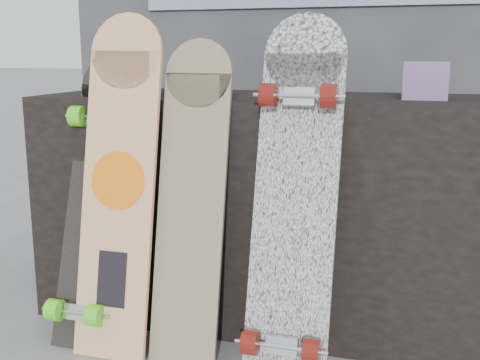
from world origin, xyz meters
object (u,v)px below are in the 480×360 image
(longboard_celtic, at_px, (192,191))
(skateboard_dark, at_px, (96,194))
(longboard_cascadia, at_px, (295,193))
(vendor_table, at_px, (269,206))
(longboard_geisha, at_px, (119,176))

(longboard_celtic, xyz_separation_m, skateboard_dark, (-0.35, 0.03, -0.04))
(longboard_cascadia, distance_m, skateboard_dark, 0.69)
(skateboard_dark, bearing_deg, vendor_table, 33.75)
(vendor_table, height_order, skateboard_dark, skateboard_dark)
(vendor_table, height_order, longboard_cascadia, longboard_cascadia)
(longboard_geisha, height_order, longboard_cascadia, longboard_geisha)
(longboard_geisha, relative_size, longboard_cascadia, 1.01)
(vendor_table, bearing_deg, skateboard_dark, -146.25)
(skateboard_dark, bearing_deg, longboard_celtic, -4.44)
(longboard_cascadia, bearing_deg, longboard_geisha, 179.26)
(vendor_table, bearing_deg, longboard_celtic, -113.06)
(vendor_table, distance_m, longboard_cascadia, 0.46)
(longboard_celtic, bearing_deg, longboard_cascadia, -5.80)
(longboard_geisha, height_order, skateboard_dark, longboard_geisha)
(longboard_cascadia, height_order, skateboard_dark, longboard_cascadia)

